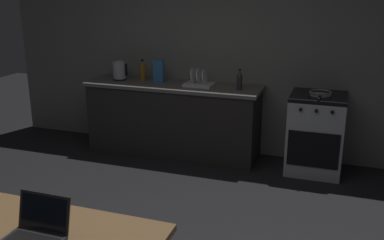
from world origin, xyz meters
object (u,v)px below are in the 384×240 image
laptop (35,233)px  cereal_box (159,71)px  frying_pan (320,93)px  bottle_b (143,70)px  stove_oven (316,133)px  bottle (240,80)px  dish_rack (199,82)px  electric_kettle (119,71)px

laptop → cereal_box: cereal_box is taller
frying_pan → bottle_b: (-2.18, 0.11, 0.10)m
laptop → frying_pan: (1.27, 3.21, 0.13)m
stove_oven → bottle: bearing=-176.9°
stove_oven → laptop: (-1.25, -3.24, 0.35)m
bottle → dish_rack: bottle is taller
laptop → frying_pan: laptop is taller
laptop → electric_kettle: (-1.19, 3.24, 0.22)m
stove_oven → bottle: (-0.88, -0.05, 0.56)m
frying_pan → dish_rack: dish_rack is taller
dish_rack → stove_oven: bearing=-0.1°
laptop → cereal_box: 3.34m
dish_rack → laptop: bearing=-87.6°
stove_oven → laptop: size_ratio=2.80×
frying_pan → cereal_box: cereal_box is taller
bottle → cereal_box: cereal_box is taller
stove_oven → laptop: 3.49m
frying_pan → bottle_b: bottle_b is taller
cereal_box → electric_kettle: bearing=-177.8°
stove_oven → frying_pan: (0.01, -0.03, 0.47)m
laptop → electric_kettle: electric_kettle is taller
laptop → cereal_box: size_ratio=1.15×
electric_kettle → cereal_box: (0.53, 0.02, 0.02)m
laptop → dish_rack: size_ratio=0.94×
stove_oven → dish_rack: (-1.39, 0.00, 0.50)m
bottle_b → bottle: bearing=-5.8°
stove_oven → cereal_box: size_ratio=3.22×
laptop → electric_kettle: size_ratio=1.29×
cereal_box → laptop: bearing=-78.5°
cereal_box → dish_rack: (0.53, -0.02, -0.09)m
laptop → bottle: bottle is taller
stove_oven → laptop: laptop is taller
bottle → frying_pan: bearing=1.3°
stove_oven → electric_kettle: 2.51m
electric_kettle → frying_pan: bearing=-0.7°
electric_kettle → bottle_b: bottle_b is taller
laptop → frying_pan: size_ratio=0.77×
dish_rack → bottle_b: bearing=174.1°
dish_rack → bottle_b: 0.78m
cereal_box → bottle_b: 0.25m
bottle → electric_kettle: bearing=178.2°
frying_pan → laptop: bearing=-111.5°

